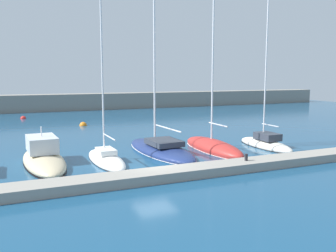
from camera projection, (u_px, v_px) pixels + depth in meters
name	position (u px, v px, depth m)	size (l,w,h in m)	color
ground_plane	(155.00, 170.00, 22.72)	(120.00, 120.00, 0.00)	navy
dock_pier	(168.00, 174.00, 20.84)	(29.43, 1.77, 0.56)	gray
breakwater_seawall	(62.00, 102.00, 61.77)	(108.00, 3.54, 2.82)	gray
motorboat_sand_second	(43.00, 158.00, 24.33)	(2.95, 8.72, 2.83)	beige
sailboat_white_third	(106.00, 158.00, 25.05)	(2.03, 6.81, 14.66)	white
sailboat_navy_fourth	(161.00, 148.00, 28.13)	(3.60, 9.94, 19.22)	navy
sailboat_red_fifth	(213.00, 147.00, 28.79)	(2.28, 8.07, 16.88)	#B72D28
sailboat_ivory_sixth	(265.00, 143.00, 30.18)	(2.00, 6.33, 13.57)	silver
mooring_buoy_orange	(83.00, 126.00, 43.24)	(0.88, 0.88, 0.88)	orange
mooring_buoy_red	(23.00, 119.00, 50.19)	(0.76, 0.76, 0.76)	red
dock_bollard	(246.00, 157.00, 22.93)	(0.20, 0.20, 0.44)	black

